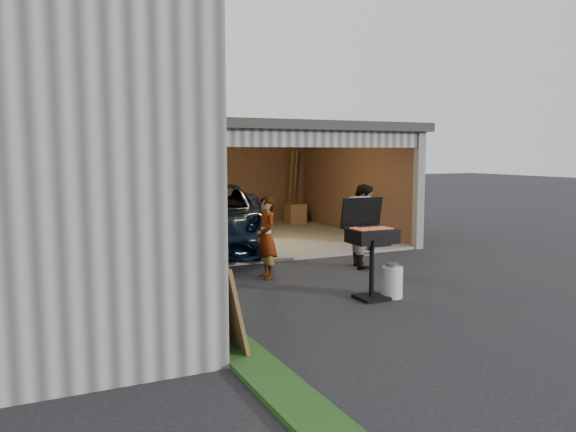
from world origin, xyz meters
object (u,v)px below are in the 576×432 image
Objects in this scene: woman at (266,237)px; man at (364,226)px; plywood_panel at (226,306)px; hand_truck at (365,246)px; minivan at (211,220)px; bbq_grill at (371,239)px; propane_tank at (392,282)px.

man reaches higher than woman.
hand_truck is (4.73, 4.41, -0.32)m from plywood_panel.
plywood_panel is 6.47m from hand_truck.
minivan is 3.55× the size of woman.
bbq_grill is 1.54× the size of hand_truck.
man reaches higher than minivan.
minivan is 5.20× the size of hand_truck.
minivan is 3.38× the size of bbq_grill.
hand_truck is (1.65, 3.31, -0.05)m from propane_tank.
minivan is at bearing 138.42° from hand_truck.
plywood_panel is at bearing -160.43° from propane_tank.
minivan is 10.84× the size of propane_tank.
minivan is at bearing 104.47° from propane_tank.
woman reaches higher than hand_truck.
hand_truck is at bearing -11.00° from minivan.
woman is (0.07, -3.00, 0.01)m from minivan.
man is at bearing -134.65° from hand_truck.
propane_tank is 3.70m from hand_truck.
hand_truck is at bearing 43.00° from plywood_panel.
minivan is at bearing 55.19° from man.
woman reaches higher than propane_tank.
man is 3.37× the size of propane_tank.
bbq_grill is (0.89, -1.96, 0.18)m from woman.
man is 2.42m from propane_tank.
propane_tank is 3.28m from plywood_panel.
bbq_grill is 3.00m from plywood_panel.
man is 1.50m from hand_truck.
man reaches higher than plywood_panel.
man is 2.43m from bbq_grill.
woman is at bearing -69.32° from minivan.
plywood_panel is at bearing -27.72° from woman.
minivan is 5.07× the size of plywood_panel.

